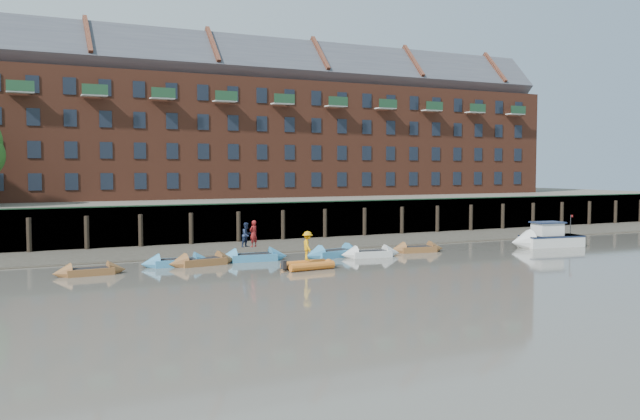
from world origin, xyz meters
TOP-DOWN VIEW (x-y plane):
  - ground at (0.00, 0.00)m, footprint 220.00×220.00m
  - foreshore at (0.00, 18.00)m, footprint 110.00×8.00m
  - mud_band at (0.00, 14.60)m, footprint 110.00×1.60m
  - river_wall at (-0.00, 22.38)m, footprint 110.00×1.23m
  - bank_terrace at (0.00, 36.00)m, footprint 110.00×28.00m
  - apartment_terrace at (-0.00, 36.99)m, footprint 80.60×15.56m
  - rowboat_0 at (-15.32, 9.31)m, footprint 4.17×1.42m
  - rowboat_1 at (-9.86, 10.71)m, footprint 4.57×1.52m
  - rowboat_2 at (-8.32, 10.37)m, footprint 4.66×1.92m
  - rowboat_3 at (-4.70, 10.88)m, footprint 4.87×1.84m
  - rowboat_4 at (1.09, 10.35)m, footprint 5.00×2.36m
  - rowboat_5 at (3.41, 9.24)m, footprint 4.50×1.79m
  - rowboat_6 at (7.84, 10.07)m, footprint 4.36×1.78m
  - rib_tender at (-2.82, 5.91)m, footprint 3.36×1.85m
  - motor_launch at (18.44, 8.57)m, footprint 6.31×2.74m
  - person_rower_a at (-4.63, 10.96)m, footprint 0.77×0.67m
  - person_rower_b at (-5.09, 11.01)m, footprint 1.01×0.93m
  - person_rib_crew at (-2.92, 5.99)m, footprint 0.92×1.29m

SIDE VIEW (x-z plane):
  - ground at x=0.00m, z-range 0.00..0.00m
  - foreshore at x=0.00m, z-range -0.25..0.25m
  - mud_band at x=0.00m, z-range -0.05..0.05m
  - rowboat_0 at x=-15.32m, z-range -0.38..0.81m
  - rowboat_6 at x=7.84m, z-range -0.40..0.83m
  - rowboat_5 at x=3.41m, z-range -0.41..0.86m
  - rowboat_1 at x=-9.86m, z-range -0.42..0.89m
  - rowboat_2 at x=-8.32m, z-range -0.42..0.89m
  - rowboat_3 at x=-4.70m, z-range -0.45..0.93m
  - rowboat_4 at x=1.09m, z-range -0.45..0.95m
  - rib_tender at x=-2.82m, z-range -0.04..0.53m
  - motor_launch at x=18.44m, z-range -0.62..1.90m
  - person_rib_crew at x=-2.92m, z-range 0.53..2.33m
  - river_wall at x=0.00m, z-range -0.06..3.24m
  - bank_terrace at x=0.00m, z-range 0.00..3.20m
  - person_rower_b at x=-5.09m, z-range 0.93..2.59m
  - person_rower_a at x=-4.63m, z-range 0.93..2.71m
  - apartment_terrace at x=0.00m, z-range 2.34..23.31m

